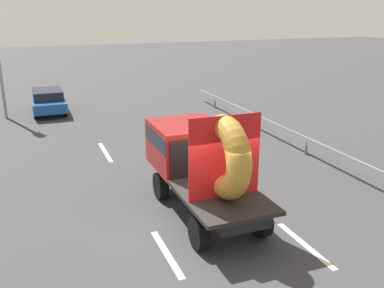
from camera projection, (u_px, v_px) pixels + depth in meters
name	position (u px, v px, depth m)	size (l,w,h in m)	color
ground_plane	(212.00, 230.00, 11.27)	(120.00, 120.00, 0.00)	#38383A
flatbed_truck	(198.00, 156.00, 12.14)	(2.02, 5.01, 3.15)	black
distant_sedan	(48.00, 100.00, 23.61)	(1.70, 3.96, 1.29)	black
guardrail	(277.00, 128.00, 18.84)	(0.10, 17.62, 0.71)	gray
lane_dash_left_near	(167.00, 253.00, 10.19)	(2.19, 0.16, 0.01)	beige
lane_dash_left_far	(105.00, 152.00, 17.31)	(2.49, 0.16, 0.01)	beige
lane_dash_right_near	(305.00, 245.00, 10.56)	(2.29, 0.16, 0.01)	beige
lane_dash_right_far	(187.00, 148.00, 17.87)	(2.38, 0.16, 0.01)	beige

